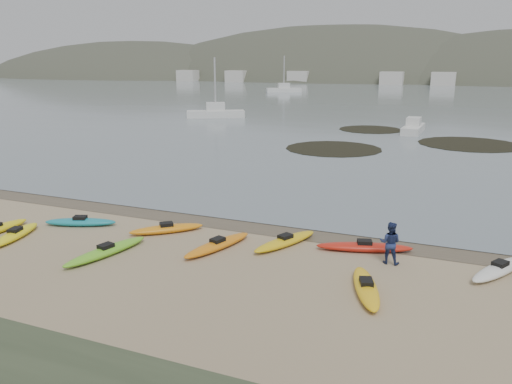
% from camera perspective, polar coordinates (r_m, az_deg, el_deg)
% --- Properties ---
extents(ground, '(600.00, 600.00, 0.00)m').
position_cam_1_polar(ground, '(23.09, 0.00, -3.60)').
color(ground, tan).
rests_on(ground, ground).
extents(wet_sand, '(60.00, 60.00, 0.00)m').
position_cam_1_polar(wet_sand, '(22.83, -0.29, -3.81)').
color(wet_sand, brown).
rests_on(wet_sand, ground).
extents(water, '(1200.00, 1200.00, 0.00)m').
position_cam_1_polar(water, '(320.47, 21.35, 12.47)').
color(water, slate).
rests_on(water, ground).
extents(kayaks, '(21.68, 7.51, 0.34)m').
position_cam_1_polar(kayaks, '(20.16, -6.05, -5.96)').
color(kayaks, orange).
rests_on(kayaks, ground).
extents(person_east, '(0.79, 0.63, 1.60)m').
position_cam_1_polar(person_east, '(19.07, 15.06, -5.62)').
color(person_east, navy).
rests_on(person_east, ground).
extents(kelp_mats, '(19.25, 21.02, 0.04)m').
position_cam_1_polar(kelp_mats, '(48.34, 15.97, 5.56)').
color(kelp_mats, black).
rests_on(kelp_mats, water).
extents(moored_boats, '(97.74, 87.73, 1.20)m').
position_cam_1_polar(moored_boats, '(97.48, 25.08, 9.44)').
color(moored_boats, silver).
rests_on(moored_boats, ground).
extents(far_town, '(199.00, 5.00, 4.00)m').
position_cam_1_polar(far_town, '(165.38, 22.00, 11.88)').
color(far_town, beige).
rests_on(far_town, ground).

